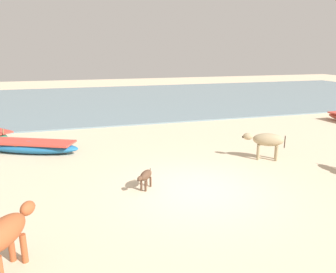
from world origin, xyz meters
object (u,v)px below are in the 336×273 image
Objects in this scene: cow_second_adult_rust at (5,234)px; cow_adult_dun at (267,141)px; fishing_boat_3 at (29,146)px; calf_far_dark at (145,176)px.

cow_adult_dun is at bearing -36.35° from cow_second_adult_rust.
cow_second_adult_rust reaches higher than cow_adult_dun.
fishing_boat_3 is 2.64× the size of cow_second_adult_rust.
cow_second_adult_rust is at bearing 57.34° from cow_adult_dun.
cow_adult_dun is 0.92× the size of cow_second_adult_rust.
cow_adult_dun is 9.28m from cow_second_adult_rust.
fishing_boat_3 is at bearing -105.29° from calf_far_dark.
cow_adult_dun is 1.89× the size of calf_far_dark.
cow_adult_dun is at bearing 143.01° from calf_far_dark.
cow_second_adult_rust reaches higher than fishing_boat_3.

